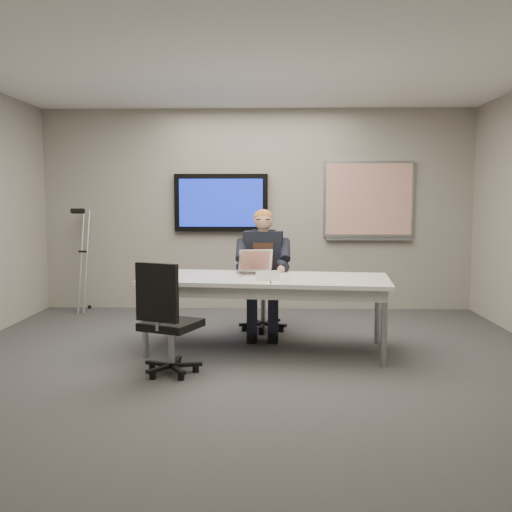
{
  "coord_description": "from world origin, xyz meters",
  "views": [
    {
      "loc": [
        0.2,
        -5.01,
        1.54
      ],
      "look_at": [
        0.05,
        0.79,
        0.97
      ],
      "focal_mm": 40.0,
      "sensor_mm": 36.0,
      "label": 1
    }
  ],
  "objects_px": {
    "office_chair_far": "(265,301)",
    "office_chair_near": "(169,340)",
    "seated_person": "(263,285)",
    "laptop": "(255,268)",
    "conference_table": "(267,285)"
  },
  "relations": [
    {
      "from": "office_chair_far",
      "to": "office_chair_near",
      "type": "height_order",
      "value": "office_chair_far"
    },
    {
      "from": "office_chair_far",
      "to": "seated_person",
      "type": "distance_m",
      "value": 0.35
    },
    {
      "from": "seated_person",
      "to": "laptop",
      "type": "bearing_deg",
      "value": -92.95
    },
    {
      "from": "seated_person",
      "to": "laptop",
      "type": "xyz_separation_m",
      "value": [
        -0.08,
        -0.44,
        0.24
      ]
    },
    {
      "from": "office_chair_far",
      "to": "conference_table",
      "type": "bearing_deg",
      "value": -66.01
    },
    {
      "from": "laptop",
      "to": "office_chair_near",
      "type": "bearing_deg",
      "value": -136.99
    },
    {
      "from": "conference_table",
      "to": "office_chair_near",
      "type": "height_order",
      "value": "office_chair_near"
    },
    {
      "from": "conference_table",
      "to": "office_chair_far",
      "type": "bearing_deg",
      "value": 98.28
    },
    {
      "from": "conference_table",
      "to": "laptop",
      "type": "relative_size",
      "value": 6.21
    },
    {
      "from": "conference_table",
      "to": "office_chair_near",
      "type": "bearing_deg",
      "value": -127.84
    },
    {
      "from": "office_chair_near",
      "to": "laptop",
      "type": "relative_size",
      "value": 2.45
    },
    {
      "from": "laptop",
      "to": "office_chair_far",
      "type": "bearing_deg",
      "value": 69.03
    },
    {
      "from": "office_chair_far",
      "to": "laptop",
      "type": "relative_size",
      "value": 2.65
    },
    {
      "from": "conference_table",
      "to": "seated_person",
      "type": "height_order",
      "value": "seated_person"
    },
    {
      "from": "seated_person",
      "to": "office_chair_near",
      "type": "bearing_deg",
      "value": -110.87
    }
  ]
}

